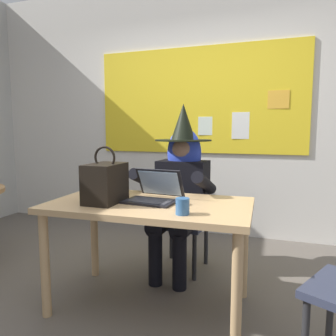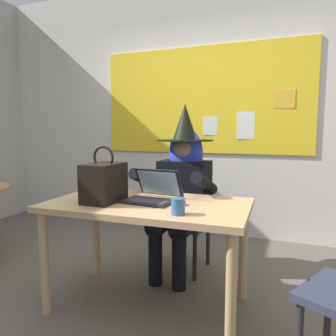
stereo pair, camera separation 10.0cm
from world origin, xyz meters
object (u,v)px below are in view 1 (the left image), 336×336
object	(u,v)px
desk_main	(150,216)
person_costumed	(181,182)
computer_mouse	(182,203)
chair_at_desk	(185,212)
handbag	(105,183)
coffee_mug	(182,206)
laptop	(154,194)

from	to	relation	value
desk_main	person_costumed	size ratio (longest dim) A/B	0.95
desk_main	computer_mouse	size ratio (longest dim) A/B	13.06
desk_main	chair_at_desk	distance (m)	0.75
desk_main	handbag	distance (m)	0.37
desk_main	chair_at_desk	bearing A→B (deg)	86.71
handbag	desk_main	bearing A→B (deg)	18.86
coffee_mug	chair_at_desk	bearing A→B (deg)	104.73
chair_at_desk	handbag	size ratio (longest dim) A/B	2.33
laptop	desk_main	bearing A→B (deg)	-95.20
laptop	person_costumed	bearing A→B (deg)	92.47
handbag	coffee_mug	world-z (taller)	handbag
computer_mouse	handbag	xyz separation A→B (m)	(-0.51, -0.09, 0.12)
desk_main	person_costumed	xyz separation A→B (m)	(0.03, 0.61, 0.14)
chair_at_desk	handbag	bearing A→B (deg)	-17.25
desk_main	person_costumed	distance (m)	0.63
laptop	handbag	size ratio (longest dim) A/B	0.97
person_costumed	handbag	size ratio (longest dim) A/B	3.79
chair_at_desk	handbag	xyz separation A→B (m)	(-0.32, -0.83, 0.38)
person_costumed	laptop	size ratio (longest dim) A/B	3.91
person_costumed	computer_mouse	size ratio (longest dim) A/B	13.78
desk_main	laptop	xyz separation A→B (m)	(0.01, 0.05, 0.14)
chair_at_desk	coffee_mug	xyz separation A→B (m)	(0.25, -0.96, 0.29)
desk_main	computer_mouse	distance (m)	0.26
desk_main	coffee_mug	bearing A→B (deg)	-37.25
chair_at_desk	computer_mouse	distance (m)	0.81
laptop	coffee_mug	bearing A→B (deg)	-39.35
handbag	laptop	bearing A→B (deg)	27.40
laptop	computer_mouse	world-z (taller)	laptop
desk_main	handbag	world-z (taller)	handbag
desk_main	computer_mouse	world-z (taller)	computer_mouse
computer_mouse	coffee_mug	size ratio (longest dim) A/B	1.09
chair_at_desk	person_costumed	size ratio (longest dim) A/B	0.62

